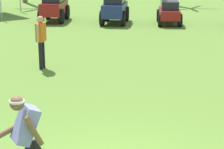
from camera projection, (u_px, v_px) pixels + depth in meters
frisbee_thrower at (27, 136)px, 6.28m from camera, size 1.05×0.61×1.42m
teammate_near_sideline at (41, 37)px, 12.66m from camera, size 0.24×0.50×1.56m
parked_car_slot_a at (54, 6)px, 21.32m from camera, size 1.28×2.40×1.40m
parked_car_slot_b at (115, 8)px, 20.73m from camera, size 1.17×2.36×1.40m
parked_car_slot_c at (169, 12)px, 20.53m from camera, size 1.23×2.26×1.10m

